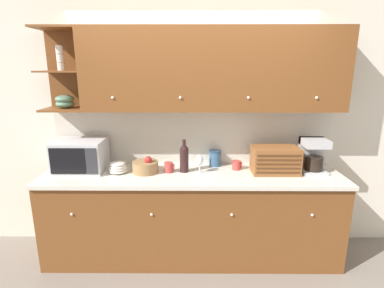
{
  "coord_description": "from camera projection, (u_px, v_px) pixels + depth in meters",
  "views": [
    {
      "loc": [
        0.02,
        -3.17,
        1.96
      ],
      "look_at": [
        0.0,
        -0.23,
        1.2
      ],
      "focal_mm": 28.0,
      "sensor_mm": 36.0,
      "label": 1
    }
  ],
  "objects": [
    {
      "name": "storage_canister",
      "position": [
        215.0,
        158.0,
        3.22
      ],
      "size": [
        0.13,
        0.13,
        0.17
      ],
      "color": "#33567A",
      "rests_on": "counter_unit"
    },
    {
      "name": "microwave",
      "position": [
        81.0,
        155.0,
        3.05
      ],
      "size": [
        0.49,
        0.39,
        0.32
      ],
      "color": "silver",
      "rests_on": "counter_unit"
    },
    {
      "name": "backsplash_panel",
      "position": [
        192.0,
        136.0,
        3.24
      ],
      "size": [
        2.97,
        0.01,
        0.61
      ],
      "color": "silver",
      "rests_on": "counter_unit"
    },
    {
      "name": "mug_blue_second",
      "position": [
        169.0,
        167.0,
        3.02
      ],
      "size": [
        0.1,
        0.09,
        0.1
      ],
      "color": "#B73D38",
      "rests_on": "counter_unit"
    },
    {
      "name": "bowl_stack_on_counter",
      "position": [
        118.0,
        167.0,
        3.01
      ],
      "size": [
        0.19,
        0.19,
        0.12
      ],
      "color": "silver",
      "rests_on": "counter_unit"
    },
    {
      "name": "counter_unit",
      "position": [
        192.0,
        215.0,
        3.13
      ],
      "size": [
        2.99,
        0.68,
        0.93
      ],
      "color": "brown",
      "rests_on": "ground_plane"
    },
    {
      "name": "wall_back",
      "position": [
        192.0,
        129.0,
        3.26
      ],
      "size": [
        5.37,
        0.06,
        2.6
      ],
      "color": "silver",
      "rests_on": "ground_plane"
    },
    {
      "name": "fruit_basket",
      "position": [
        146.0,
        167.0,
        3.02
      ],
      "size": [
        0.26,
        0.26,
        0.17
      ],
      "color": "#937047",
      "rests_on": "counter_unit"
    },
    {
      "name": "mug",
      "position": [
        237.0,
        165.0,
        3.11
      ],
      "size": [
        0.1,
        0.09,
        0.09
      ],
      "color": "#B73D38",
      "rests_on": "counter_unit"
    },
    {
      "name": "wine_glass",
      "position": [
        200.0,
        161.0,
        2.99
      ],
      "size": [
        0.08,
        0.08,
        0.18
      ],
      "color": "silver",
      "rests_on": "counter_unit"
    },
    {
      "name": "upper_cabinets",
      "position": [
        209.0,
        70.0,
        2.91
      ],
      "size": [
        2.97,
        0.36,
        0.79
      ],
      "color": "brown",
      "rests_on": "backsplash_panel"
    },
    {
      "name": "ground_plane",
      "position": [
        192.0,
        237.0,
        3.56
      ],
      "size": [
        24.0,
        24.0,
        0.0
      ],
      "primitive_type": "plane",
      "color": "slate"
    },
    {
      "name": "wine_bottle",
      "position": [
        184.0,
        157.0,
        3.01
      ],
      "size": [
        0.09,
        0.09,
        0.34
      ],
      "color": "black",
      "rests_on": "counter_unit"
    },
    {
      "name": "bread_box",
      "position": [
        275.0,
        160.0,
        2.99
      ],
      "size": [
        0.46,
        0.28,
        0.27
      ],
      "color": "brown",
      "rests_on": "counter_unit"
    },
    {
      "name": "coffee_maker",
      "position": [
        313.0,
        155.0,
        3.02
      ],
      "size": [
        0.24,
        0.24,
        0.34
      ],
      "color": "#B7B7BC",
      "rests_on": "counter_unit"
    }
  ]
}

